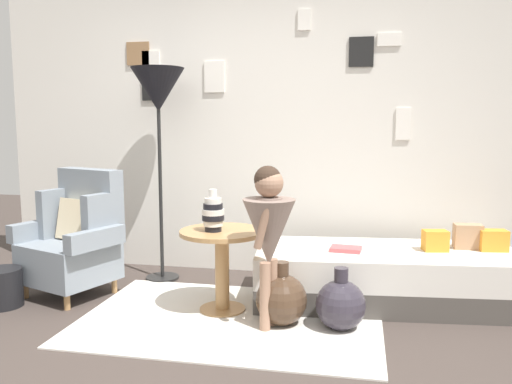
{
  "coord_description": "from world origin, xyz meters",
  "views": [
    {
      "loc": [
        0.86,
        -2.58,
        1.32
      ],
      "look_at": [
        0.15,
        0.95,
        0.85
      ],
      "focal_mm": 36.47,
      "sensor_mm": 36.0,
      "label": 1
    }
  ],
  "objects_px": {
    "floor_lamp": "(158,96)",
    "armchair": "(76,238)",
    "demijohn_far": "(341,304)",
    "magazine_basket": "(3,288)",
    "vase_striped": "(213,214)",
    "book_on_daybed": "(346,249)",
    "daybed": "(385,276)",
    "side_table": "(222,253)",
    "person_child": "(269,227)",
    "demijohn_near": "(281,299)"
  },
  "relations": [
    {
      "from": "book_on_daybed",
      "to": "demijohn_far",
      "type": "bearing_deg",
      "value": -91.52
    },
    {
      "from": "magazine_basket",
      "to": "vase_striped",
      "type": "bearing_deg",
      "value": 6.85
    },
    {
      "from": "daybed",
      "to": "demijohn_far",
      "type": "bearing_deg",
      "value": -117.35
    },
    {
      "from": "side_table",
      "to": "demijohn_near",
      "type": "height_order",
      "value": "side_table"
    },
    {
      "from": "demijohn_near",
      "to": "demijohn_far",
      "type": "distance_m",
      "value": 0.39
    },
    {
      "from": "person_child",
      "to": "book_on_daybed",
      "type": "height_order",
      "value": "person_child"
    },
    {
      "from": "floor_lamp",
      "to": "demijohn_near",
      "type": "bearing_deg",
      "value": -35.26
    },
    {
      "from": "person_child",
      "to": "demijohn_near",
      "type": "relative_size",
      "value": 2.5
    },
    {
      "from": "magazine_basket",
      "to": "side_table",
      "type": "bearing_deg",
      "value": 8.2
    },
    {
      "from": "person_child",
      "to": "book_on_daybed",
      "type": "relative_size",
      "value": 4.84
    },
    {
      "from": "floor_lamp",
      "to": "book_on_daybed",
      "type": "relative_size",
      "value": 8.09
    },
    {
      "from": "person_child",
      "to": "magazine_basket",
      "type": "distance_m",
      "value": 2.04
    },
    {
      "from": "demijohn_near",
      "to": "side_table",
      "type": "bearing_deg",
      "value": 159.19
    },
    {
      "from": "demijohn_far",
      "to": "armchair",
      "type": "bearing_deg",
      "value": 170.77
    },
    {
      "from": "daybed",
      "to": "demijohn_near",
      "type": "bearing_deg",
      "value": -139.71
    },
    {
      "from": "armchair",
      "to": "daybed",
      "type": "distance_m",
      "value": 2.39
    },
    {
      "from": "floor_lamp",
      "to": "demijohn_far",
      "type": "distance_m",
      "value": 2.23
    },
    {
      "from": "armchair",
      "to": "side_table",
      "type": "xyz_separation_m",
      "value": [
        1.22,
        -0.16,
        -0.02
      ]
    },
    {
      "from": "demijohn_far",
      "to": "daybed",
      "type": "bearing_deg",
      "value": 62.65
    },
    {
      "from": "daybed",
      "to": "demijohn_near",
      "type": "height_order",
      "value": "demijohn_near"
    },
    {
      "from": "magazine_basket",
      "to": "demijohn_near",
      "type": "bearing_deg",
      "value": 1.64
    },
    {
      "from": "book_on_daybed",
      "to": "floor_lamp",
      "type": "bearing_deg",
      "value": 168.13
    },
    {
      "from": "side_table",
      "to": "book_on_daybed",
      "type": "distance_m",
      "value": 0.91
    },
    {
      "from": "side_table",
      "to": "demijohn_near",
      "type": "distance_m",
      "value": 0.54
    },
    {
      "from": "person_child",
      "to": "demijohn_far",
      "type": "relative_size",
      "value": 2.6
    },
    {
      "from": "demijohn_near",
      "to": "magazine_basket",
      "type": "distance_m",
      "value": 2.04
    },
    {
      "from": "daybed",
      "to": "side_table",
      "type": "distance_m",
      "value": 1.24
    },
    {
      "from": "armchair",
      "to": "floor_lamp",
      "type": "distance_m",
      "value": 1.32
    },
    {
      "from": "demijohn_near",
      "to": "vase_striped",
      "type": "bearing_deg",
      "value": 165.73
    },
    {
      "from": "person_child",
      "to": "book_on_daybed",
      "type": "xyz_separation_m",
      "value": [
        0.47,
        0.58,
        -0.26
      ]
    },
    {
      "from": "daybed",
      "to": "book_on_daybed",
      "type": "distance_m",
      "value": 0.38
    },
    {
      "from": "demijohn_far",
      "to": "floor_lamp",
      "type": "bearing_deg",
      "value": 151.93
    },
    {
      "from": "floor_lamp",
      "to": "magazine_basket",
      "type": "xyz_separation_m",
      "value": [
        -0.88,
        -0.88,
        -1.41
      ]
    },
    {
      "from": "armchair",
      "to": "book_on_daybed",
      "type": "height_order",
      "value": "armchair"
    },
    {
      "from": "floor_lamp",
      "to": "armchair",
      "type": "bearing_deg",
      "value": -136.26
    },
    {
      "from": "person_child",
      "to": "floor_lamp",
      "type": "bearing_deg",
      "value": 140.3
    },
    {
      "from": "floor_lamp",
      "to": "book_on_daybed",
      "type": "xyz_separation_m",
      "value": [
        1.56,
        -0.33,
        -1.14
      ]
    },
    {
      "from": "armchair",
      "to": "demijohn_far",
      "type": "bearing_deg",
      "value": -9.23
    },
    {
      "from": "floor_lamp",
      "to": "magazine_basket",
      "type": "height_order",
      "value": "floor_lamp"
    },
    {
      "from": "demijohn_far",
      "to": "magazine_basket",
      "type": "relative_size",
      "value": 1.46
    },
    {
      "from": "demijohn_far",
      "to": "vase_striped",
      "type": "bearing_deg",
      "value": 171.54
    },
    {
      "from": "vase_striped",
      "to": "magazine_basket",
      "type": "bearing_deg",
      "value": -173.15
    },
    {
      "from": "armchair",
      "to": "magazine_basket",
      "type": "relative_size",
      "value": 3.46
    },
    {
      "from": "armchair",
      "to": "demijohn_far",
      "type": "height_order",
      "value": "armchair"
    },
    {
      "from": "side_table",
      "to": "person_child",
      "type": "xyz_separation_m",
      "value": [
        0.38,
        -0.26,
        0.25
      ]
    },
    {
      "from": "armchair",
      "to": "vase_striped",
      "type": "relative_size",
      "value": 3.31
    },
    {
      "from": "side_table",
      "to": "armchair",
      "type": "bearing_deg",
      "value": 172.6
    },
    {
      "from": "person_child",
      "to": "demijohn_near",
      "type": "bearing_deg",
      "value": 49.91
    },
    {
      "from": "armchair",
      "to": "side_table",
      "type": "height_order",
      "value": "armchair"
    },
    {
      "from": "person_child",
      "to": "book_on_daybed",
      "type": "distance_m",
      "value": 0.79
    }
  ]
}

